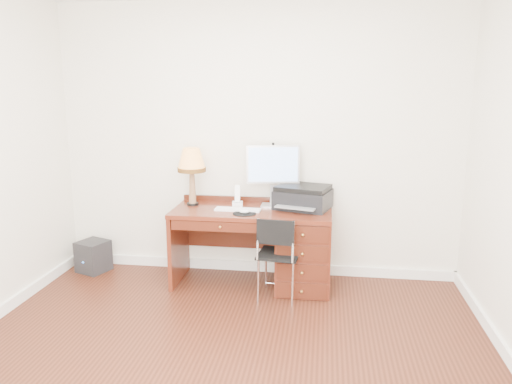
# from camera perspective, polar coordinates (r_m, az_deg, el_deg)

# --- Properties ---
(ground) EXTENTS (4.00, 4.00, 0.00)m
(ground) POSITION_cam_1_polar(r_m,az_deg,el_deg) (3.74, -3.79, -18.63)
(ground) COLOR #34150B
(ground) RESTS_ON ground
(room_shell) EXTENTS (4.00, 4.00, 4.00)m
(room_shell) POSITION_cam_1_polar(r_m,az_deg,el_deg) (4.26, -2.02, -13.74)
(room_shell) COLOR silver
(room_shell) RESTS_ON ground
(desk) EXTENTS (1.50, 0.67, 0.75)m
(desk) POSITION_cam_1_polar(r_m,az_deg,el_deg) (4.80, 3.38, -6.02)
(desk) COLOR #5A2113
(desk) RESTS_ON ground
(monitor) EXTENTS (0.51, 0.21, 0.59)m
(monitor) POSITION_cam_1_polar(r_m,az_deg,el_deg) (4.81, 2.03, 2.78)
(monitor) COLOR silver
(monitor) RESTS_ON desk
(keyboard) EXTENTS (0.44, 0.14, 0.02)m
(keyboard) POSITION_cam_1_polar(r_m,az_deg,el_deg) (4.69, -2.09, -2.02)
(keyboard) COLOR white
(keyboard) RESTS_ON desk
(mouse_pad) EXTENTS (0.21, 0.21, 0.04)m
(mouse_pad) POSITION_cam_1_polar(r_m,az_deg,el_deg) (4.57, -1.34, -2.36)
(mouse_pad) COLOR black
(mouse_pad) RESTS_ON desk
(printer) EXTENTS (0.58, 0.50, 0.22)m
(printer) POSITION_cam_1_polar(r_m,az_deg,el_deg) (4.78, 5.39, -0.58)
(printer) COLOR black
(printer) RESTS_ON desk
(leg_lamp) EXTENTS (0.27, 0.27, 0.56)m
(leg_lamp) POSITION_cam_1_polar(r_m,az_deg,el_deg) (4.86, -7.37, 3.25)
(leg_lamp) COLOR black
(leg_lamp) RESTS_ON desk
(phone) EXTENTS (0.11, 0.11, 0.21)m
(phone) POSITION_cam_1_polar(r_m,az_deg,el_deg) (4.84, -2.13, -0.93)
(phone) COLOR white
(phone) RESTS_ON desk
(pen_cup) EXTENTS (0.08, 0.08, 0.10)m
(pen_cup) POSITION_cam_1_polar(r_m,az_deg,el_deg) (4.86, 4.23, -1.04)
(pen_cup) COLOR black
(pen_cup) RESTS_ON desk
(chair) EXTENTS (0.40, 0.40, 0.78)m
(chair) POSITION_cam_1_polar(r_m,az_deg,el_deg) (4.47, 2.58, -6.63)
(chair) COLOR black
(chair) RESTS_ON ground
(equipment_box) EXTENTS (0.36, 0.36, 0.32)m
(equipment_box) POSITION_cam_1_polar(r_m,az_deg,el_deg) (5.49, -18.09, -6.98)
(equipment_box) COLOR black
(equipment_box) RESTS_ON ground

